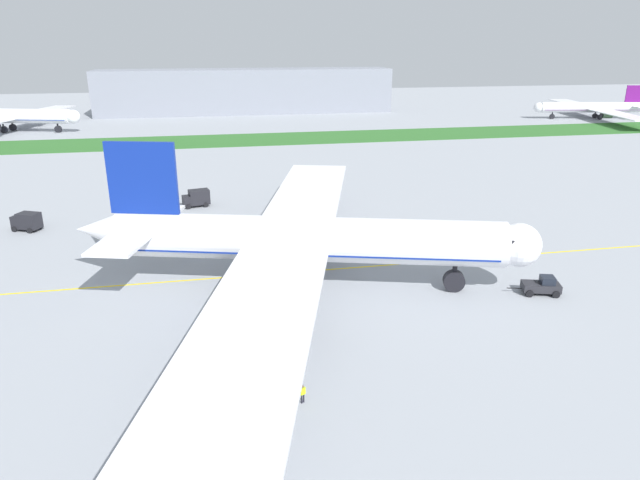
{
  "coord_description": "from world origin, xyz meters",
  "views": [
    {
      "loc": [
        -9.38,
        -65.92,
        29.0
      ],
      "look_at": [
        4.55,
        4.06,
        3.86
      ],
      "focal_mm": 31.75,
      "sensor_mm": 36.0,
      "label": 1
    }
  ],
  "objects_px": {
    "ground_crew_wingwalker_starboard": "(232,324)",
    "parked_airliner_far_left": "(13,116)",
    "service_truck_fuel_bowser": "(197,198)",
    "parked_airliner_far_centre": "(593,108)",
    "ground_crew_marshaller_front": "(295,277)",
    "airliner_foreground": "(300,240)",
    "ground_crew_wingwalker_port": "(303,392)",
    "service_truck_baggage_loader": "(27,221)",
    "pushback_tug": "(542,286)"
  },
  "relations": [
    {
      "from": "ground_crew_wingwalker_starboard",
      "to": "parked_airliner_far_left",
      "type": "relative_size",
      "value": 0.02
    },
    {
      "from": "service_truck_fuel_bowser",
      "to": "parked_airliner_far_centre",
      "type": "distance_m",
      "value": 180.84
    },
    {
      "from": "service_truck_fuel_bowser",
      "to": "ground_crew_marshaller_front",
      "type": "bearing_deg",
      "value": -72.47
    },
    {
      "from": "airliner_foreground",
      "to": "ground_crew_wingwalker_port",
      "type": "height_order",
      "value": "airliner_foreground"
    },
    {
      "from": "airliner_foreground",
      "to": "ground_crew_wingwalker_port",
      "type": "xyz_separation_m",
      "value": [
        -3.8,
        -24.2,
        -5.0
      ]
    },
    {
      "from": "service_truck_baggage_loader",
      "to": "parked_airliner_far_left",
      "type": "relative_size",
      "value": 0.07
    },
    {
      "from": "pushback_tug",
      "to": "service_truck_baggage_loader",
      "type": "relative_size",
      "value": 1.28
    },
    {
      "from": "ground_crew_marshaller_front",
      "to": "parked_airliner_far_centre",
      "type": "distance_m",
      "value": 195.52
    },
    {
      "from": "service_truck_fuel_bowser",
      "to": "parked_airliner_far_left",
      "type": "relative_size",
      "value": 0.07
    },
    {
      "from": "ground_crew_marshaller_front",
      "to": "airliner_foreground",
      "type": "bearing_deg",
      "value": -26.77
    },
    {
      "from": "parked_airliner_far_left",
      "to": "ground_crew_wingwalker_starboard",
      "type": "bearing_deg",
      "value": -67.34
    },
    {
      "from": "ground_crew_wingwalker_starboard",
      "to": "service_truck_baggage_loader",
      "type": "xyz_separation_m",
      "value": [
        -30.7,
        40.85,
        0.55
      ]
    },
    {
      "from": "pushback_tug",
      "to": "service_truck_baggage_loader",
      "type": "xyz_separation_m",
      "value": [
        -68.08,
        38.36,
        0.56
      ]
    },
    {
      "from": "airliner_foreground",
      "to": "parked_airliner_far_left",
      "type": "height_order",
      "value": "airliner_foreground"
    },
    {
      "from": "service_truck_baggage_loader",
      "to": "service_truck_fuel_bowser",
      "type": "distance_m",
      "value": 28.31
    },
    {
      "from": "airliner_foreground",
      "to": "parked_airliner_far_left",
      "type": "relative_size",
      "value": 1.24
    },
    {
      "from": "ground_crew_marshaller_front",
      "to": "service_truck_fuel_bowser",
      "type": "xyz_separation_m",
      "value": [
        -12.27,
        38.85,
        0.6
      ]
    },
    {
      "from": "pushback_tug",
      "to": "ground_crew_marshaller_front",
      "type": "height_order",
      "value": "pushback_tug"
    },
    {
      "from": "pushback_tug",
      "to": "ground_crew_marshaller_front",
      "type": "bearing_deg",
      "value": 163.59
    },
    {
      "from": "pushback_tug",
      "to": "parked_airliner_far_left",
      "type": "height_order",
      "value": "parked_airliner_far_left"
    },
    {
      "from": "airliner_foreground",
      "to": "parked_airliner_far_left",
      "type": "distance_m",
      "value": 162.34
    },
    {
      "from": "ground_crew_wingwalker_starboard",
      "to": "service_truck_baggage_loader",
      "type": "bearing_deg",
      "value": 126.93
    },
    {
      "from": "service_truck_baggage_loader",
      "to": "service_truck_fuel_bowser",
      "type": "height_order",
      "value": "service_truck_fuel_bowser"
    },
    {
      "from": "pushback_tug",
      "to": "service_truck_fuel_bowser",
      "type": "distance_m",
      "value": 62.83
    },
    {
      "from": "airliner_foreground",
      "to": "parked_airliner_far_centre",
      "type": "height_order",
      "value": "airliner_foreground"
    },
    {
      "from": "pushback_tug",
      "to": "parked_airliner_far_left",
      "type": "xyz_separation_m",
      "value": [
        -102.17,
        152.76,
        4.15
      ]
    },
    {
      "from": "ground_crew_wingwalker_port",
      "to": "parked_airliner_far_left",
      "type": "bearing_deg",
      "value": 112.55
    },
    {
      "from": "airliner_foreground",
      "to": "pushback_tug",
      "type": "distance_m",
      "value": 29.89
    },
    {
      "from": "airliner_foreground",
      "to": "service_truck_fuel_bowser",
      "type": "relative_size",
      "value": 17.35
    },
    {
      "from": "parked_airliner_far_left",
      "to": "parked_airliner_far_centre",
      "type": "xyz_separation_m",
      "value": [
        213.06,
        -7.63,
        -0.84
      ]
    },
    {
      "from": "pushback_tug",
      "to": "service_truck_fuel_bowser",
      "type": "bearing_deg",
      "value": 131.03
    },
    {
      "from": "airliner_foreground",
      "to": "service_truck_baggage_loader",
      "type": "bearing_deg",
      "value": 142.83
    },
    {
      "from": "airliner_foreground",
      "to": "parked_airliner_far_left",
      "type": "xyz_separation_m",
      "value": [
        -73.87,
        144.56,
        -0.85
      ]
    },
    {
      "from": "service_truck_baggage_loader",
      "to": "parked_airliner_far_left",
      "type": "xyz_separation_m",
      "value": [
        -34.1,
        114.4,
        3.58
      ]
    },
    {
      "from": "ground_crew_marshaller_front",
      "to": "service_truck_baggage_loader",
      "type": "distance_m",
      "value": 49.18
    },
    {
      "from": "airliner_foreground",
      "to": "ground_crew_marshaller_front",
      "type": "xyz_separation_m",
      "value": [
        -0.67,
        0.34,
        -4.98
      ]
    },
    {
      "from": "ground_crew_wingwalker_starboard",
      "to": "parked_airliner_far_centre",
      "type": "distance_m",
      "value": 209.24
    },
    {
      "from": "airliner_foreground",
      "to": "parked_airliner_far_centre",
      "type": "xyz_separation_m",
      "value": [
        139.19,
        136.93,
        -1.69
      ]
    },
    {
      "from": "ground_crew_wingwalker_starboard",
      "to": "parked_airliner_far_left",
      "type": "xyz_separation_m",
      "value": [
        -64.8,
        155.25,
        4.13
      ]
    },
    {
      "from": "ground_crew_marshaller_front",
      "to": "ground_crew_wingwalker_starboard",
      "type": "height_order",
      "value": "ground_crew_marshaller_front"
    },
    {
      "from": "ground_crew_wingwalker_port",
      "to": "ground_crew_marshaller_front",
      "type": "height_order",
      "value": "ground_crew_marshaller_front"
    },
    {
      "from": "service_truck_fuel_bowser",
      "to": "service_truck_baggage_loader",
      "type": "bearing_deg",
      "value": -161.39
    },
    {
      "from": "airliner_foreground",
      "to": "ground_crew_marshaller_front",
      "type": "relative_size",
      "value": 51.7
    },
    {
      "from": "pushback_tug",
      "to": "ground_crew_wingwalker_port",
      "type": "xyz_separation_m",
      "value": [
        -32.1,
        -16.01,
        -0.0
      ]
    },
    {
      "from": "service_truck_baggage_loader",
      "to": "parked_airliner_far_centre",
      "type": "distance_m",
      "value": 208.41
    },
    {
      "from": "airliner_foreground",
      "to": "service_truck_fuel_bowser",
      "type": "bearing_deg",
      "value": 108.27
    },
    {
      "from": "ground_crew_marshaller_front",
      "to": "service_truck_baggage_loader",
      "type": "xyz_separation_m",
      "value": [
        -39.1,
        29.82,
        0.54
      ]
    },
    {
      "from": "ground_crew_wingwalker_port",
      "to": "pushback_tug",
      "type": "bearing_deg",
      "value": 26.5
    },
    {
      "from": "ground_crew_wingwalker_port",
      "to": "parked_airliner_far_left",
      "type": "height_order",
      "value": "parked_airliner_far_left"
    },
    {
      "from": "ground_crew_marshaller_front",
      "to": "parked_airliner_far_left",
      "type": "distance_m",
      "value": 161.79
    }
  ]
}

